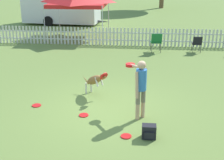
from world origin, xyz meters
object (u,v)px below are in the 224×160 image
at_px(leaping_dog, 95,80).
at_px(frisbee_near_dog, 37,105).
at_px(folding_chair_blue_left, 197,43).
at_px(handler_person, 140,82).
at_px(folding_chair_green_right, 156,41).
at_px(frisbee_midfield, 84,115).
at_px(backpack_on_grass, 149,132).
at_px(equipment_trailer, 61,6).
at_px(frisbee_near_handler, 126,136).

distance_m(leaping_dog, frisbee_near_dog, 1.92).
relative_size(frisbee_near_dog, folding_chair_blue_left, 0.33).
distance_m(handler_person, folding_chair_green_right, 7.02).
distance_m(frisbee_near_dog, frisbee_midfield, 1.58).
relative_size(backpack_on_grass, folding_chair_green_right, 0.36).
bearing_deg(backpack_on_grass, equipment_trailer, 110.99).
relative_size(frisbee_near_handler, frisbee_near_dog, 1.00).
distance_m(leaping_dog, backpack_on_grass, 2.96).
xyz_separation_m(handler_person, frisbee_near_dog, (-3.01, 0.47, -1.00)).
height_order(frisbee_near_handler, folding_chair_green_right, folding_chair_green_right).
xyz_separation_m(handler_person, frisbee_midfield, (-1.51, -0.04, -1.00)).
height_order(backpack_on_grass, folding_chair_green_right, folding_chair_green_right).
bearing_deg(handler_person, equipment_trailer, 66.24).
relative_size(leaping_dog, folding_chair_green_right, 1.04).
distance_m(leaping_dog, folding_chair_blue_left, 7.05).
bearing_deg(frisbee_near_dog, folding_chair_green_right, 60.25).
relative_size(frisbee_midfield, folding_chair_green_right, 0.28).
xyz_separation_m(frisbee_near_handler, folding_chair_green_right, (1.00, 8.03, 0.55)).
relative_size(frisbee_near_handler, frisbee_midfield, 1.00).
bearing_deg(leaping_dog, backpack_on_grass, 78.75).
bearing_deg(handler_person, folding_chair_green_right, 38.89).
distance_m(backpack_on_grass, folding_chair_green_right, 8.06).
height_order(handler_person, leaping_dog, handler_person).
xyz_separation_m(frisbee_near_handler, folding_chair_blue_left, (2.93, 8.20, 0.46)).
relative_size(leaping_dog, frisbee_near_handler, 3.68).
bearing_deg(leaping_dog, folding_chair_green_right, -155.90).
bearing_deg(equipment_trailer, handler_person, -63.60).
bearing_deg(frisbee_near_handler, handler_person, 74.47).
bearing_deg(equipment_trailer, frisbee_near_handler, -65.92).
height_order(handler_person, folding_chair_green_right, handler_person).
distance_m(folding_chair_blue_left, folding_chair_green_right, 1.94).
distance_m(frisbee_midfield, folding_chair_green_right, 7.37).
xyz_separation_m(frisbee_midfield, equipment_trailer, (-4.17, 14.43, 1.26)).
bearing_deg(frisbee_near_dog, leaping_dog, 29.15).
bearing_deg(folding_chair_green_right, leaping_dog, 64.39).
bearing_deg(folding_chair_green_right, equipment_trailer, -54.29).
height_order(leaping_dog, folding_chair_green_right, folding_chair_green_right).
bearing_deg(backpack_on_grass, folding_chair_blue_left, 73.75).
bearing_deg(backpack_on_grass, handler_person, 102.95).
bearing_deg(frisbee_near_dog, backpack_on_grass, -25.20).
xyz_separation_m(leaping_dog, frisbee_near_handler, (1.10, -2.43, -0.53)).
xyz_separation_m(handler_person, backpack_on_grass, (0.25, -1.07, -0.84)).
xyz_separation_m(frisbee_near_dog, folding_chair_blue_left, (5.65, 6.68, 0.46)).
bearing_deg(frisbee_near_dog, frisbee_near_handler, -29.33).
height_order(leaping_dog, frisbee_midfield, leaping_dog).
relative_size(leaping_dog, backpack_on_grass, 2.88).
distance_m(frisbee_midfield, folding_chair_blue_left, 8.30).
xyz_separation_m(leaping_dog, folding_chair_blue_left, (4.04, 5.78, -0.07)).
distance_m(folding_chair_green_right, equipment_trailer, 9.83).
height_order(frisbee_near_dog, equipment_trailer, equipment_trailer).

